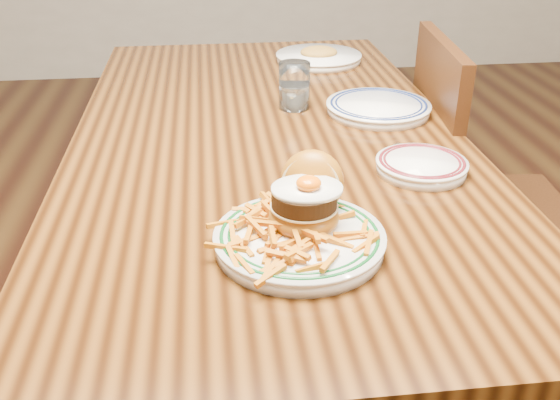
{
  "coord_description": "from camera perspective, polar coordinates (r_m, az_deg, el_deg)",
  "views": [
    {
      "loc": [
        -0.12,
        -1.29,
        1.26
      ],
      "look_at": [
        -0.03,
        -0.47,
        0.83
      ],
      "focal_mm": 40.0,
      "sensor_mm": 36.0,
      "label": 1
    }
  ],
  "objects": [
    {
      "name": "chair_right",
      "position": [
        1.74,
        16.99,
        0.19
      ],
      "size": [
        0.47,
        0.47,
        0.91
      ],
      "rotation": [
        0.0,
        0.0,
        3.03
      ],
      "color": "#381D0B",
      "rests_on": "floor"
    },
    {
      "name": "water_glass",
      "position": [
        1.52,
        1.31,
        10.16
      ],
      "size": [
        0.07,
        0.07,
        0.11
      ],
      "color": "white",
      "rests_on": "table"
    },
    {
      "name": "rear_plate",
      "position": [
        1.51,
        8.98,
        8.4
      ],
      "size": [
        0.25,
        0.25,
        0.03
      ],
      "rotation": [
        0.0,
        0.0,
        0.33
      ],
      "color": "white",
      "rests_on": "table"
    },
    {
      "name": "floor",
      "position": [
        1.81,
        -0.89,
        -16.33
      ],
      "size": [
        6.0,
        6.0,
        0.0
      ],
      "primitive_type": "plane",
      "color": "black",
      "rests_on": "ground"
    },
    {
      "name": "table",
      "position": [
        1.43,
        -1.09,
        3.04
      ],
      "size": [
        0.85,
        1.6,
        0.75
      ],
      "color": "black",
      "rests_on": "floor"
    },
    {
      "name": "main_plate",
      "position": [
        0.96,
        2.0,
        -2.16
      ],
      "size": [
        0.26,
        0.28,
        0.13
      ],
      "rotation": [
        0.0,
        0.0,
        -0.35
      ],
      "color": "white",
      "rests_on": "table"
    },
    {
      "name": "far_plate",
      "position": [
        1.93,
        3.56,
        12.94
      ],
      "size": [
        0.26,
        0.26,
        0.05
      ],
      "rotation": [
        0.0,
        0.0,
        0.04
      ],
      "color": "white",
      "rests_on": "table"
    },
    {
      "name": "side_plate",
      "position": [
        1.22,
        12.81,
        3.16
      ],
      "size": [
        0.17,
        0.18,
        0.03
      ],
      "rotation": [
        0.0,
        0.0,
        -0.27
      ],
      "color": "white",
      "rests_on": "table"
    }
  ]
}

